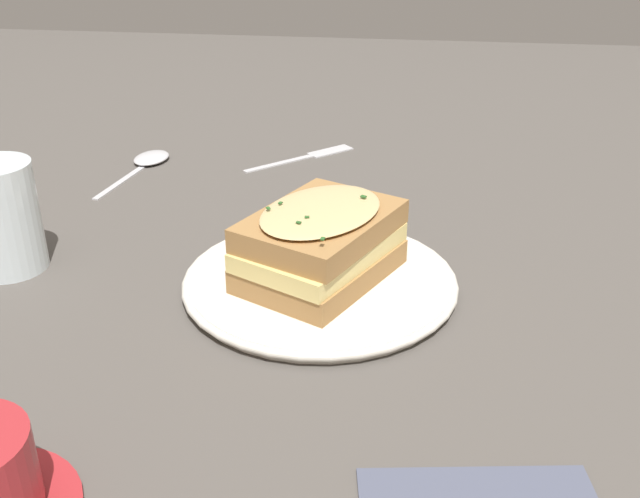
{
  "coord_description": "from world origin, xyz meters",
  "views": [
    {
      "loc": [
        -0.1,
        0.6,
        0.35
      ],
      "look_at": [
        -0.01,
        -0.01,
        0.04
      ],
      "focal_mm": 42.0,
      "sensor_mm": 36.0,
      "label": 1
    }
  ],
  "objects_px": {
    "spoon": "(148,160)",
    "fork": "(312,155)",
    "sandwich": "(320,243)",
    "dinner_plate": "(320,282)",
    "water_glass": "(1,217)"
  },
  "relations": [
    {
      "from": "spoon",
      "to": "fork",
      "type": "bearing_deg",
      "value": 24.36
    },
    {
      "from": "fork",
      "to": "spoon",
      "type": "relative_size",
      "value": 0.79
    },
    {
      "from": "sandwich",
      "to": "spoon",
      "type": "distance_m",
      "value": 0.41
    },
    {
      "from": "fork",
      "to": "spoon",
      "type": "height_order",
      "value": "spoon"
    },
    {
      "from": "fork",
      "to": "spoon",
      "type": "xyz_separation_m",
      "value": [
        0.21,
        0.06,
        0.0
      ]
    },
    {
      "from": "sandwich",
      "to": "dinner_plate",
      "type": "bearing_deg",
      "value": 81.45
    },
    {
      "from": "fork",
      "to": "sandwich",
      "type": "bearing_deg",
      "value": -33.76
    },
    {
      "from": "dinner_plate",
      "to": "spoon",
      "type": "xyz_separation_m",
      "value": [
        0.27,
        -0.3,
        -0.0
      ]
    },
    {
      "from": "water_glass",
      "to": "spoon",
      "type": "bearing_deg",
      "value": -96.52
    },
    {
      "from": "water_glass",
      "to": "fork",
      "type": "xyz_separation_m",
      "value": [
        -0.25,
        -0.36,
        -0.05
      ]
    },
    {
      "from": "dinner_plate",
      "to": "sandwich",
      "type": "relative_size",
      "value": 1.43
    },
    {
      "from": "dinner_plate",
      "to": "sandwich",
      "type": "xyz_separation_m",
      "value": [
        -0.0,
        -0.0,
        0.04
      ]
    },
    {
      "from": "water_glass",
      "to": "fork",
      "type": "relative_size",
      "value": 0.8
    },
    {
      "from": "spoon",
      "to": "sandwich",
      "type": "bearing_deg",
      "value": -38.72
    },
    {
      "from": "sandwich",
      "to": "fork",
      "type": "bearing_deg",
      "value": -80.42
    }
  ]
}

